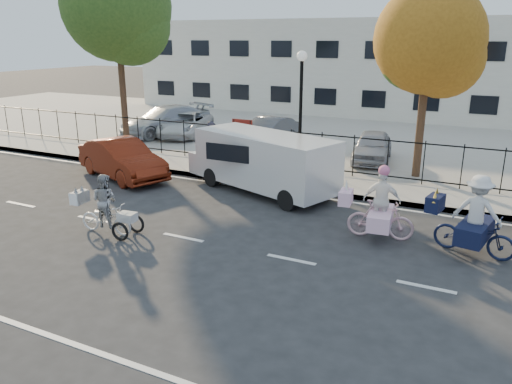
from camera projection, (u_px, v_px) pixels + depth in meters
The scene contains 21 objects.
ground at pixel (183, 238), 12.81m from camera, with size 120.00×120.00×0.00m, color #333334.
road_markings at pixel (183, 237), 12.81m from camera, with size 60.00×9.52×0.01m, color silver, non-canonical shape.
curb at pixel (267, 185), 17.11m from camera, with size 60.00×0.10×0.15m, color #A8A399.
sidewalk at pixel (279, 177), 18.01m from camera, with size 60.00×2.20×0.15m, color #A8A399.
parking_lot at pixel (349, 136), 25.63m from camera, with size 60.00×15.60×0.15m, color #A8A399.
iron_fence at pixel (291, 149), 18.70m from camera, with size 58.00×0.06×1.50m, color black, non-canonical shape.
building at pixel (393, 67), 33.32m from camera, with size 34.00×10.00×6.00m, color silver.
lamppost at pixel (301, 91), 17.49m from camera, with size 0.36×0.36×4.33m.
street_sign at pixel (242, 133), 18.99m from camera, with size 0.85×0.06×1.80m.
zebra_trike at pixel (106, 211), 12.93m from camera, with size 1.87×0.74×1.60m.
unicorn_bike at pixel (380, 212), 12.58m from camera, with size 1.94×1.36×1.93m.
bull_bike at pixel (474, 223), 11.63m from camera, with size 2.14×1.49×1.94m.
white_van at pixel (262, 160), 16.30m from camera, with size 5.89×3.40×1.94m.
red_sedan at pixel (122, 159), 18.05m from camera, with size 1.47×4.22×1.39m, color #631B0B.
pedestrian at pixel (212, 145), 18.79m from camera, with size 0.65×0.43×1.79m, color black.
lot_car_a at pixel (166, 120), 25.28m from camera, with size 2.02×4.98×1.44m, color #B0B4B8.
lot_car_b at pixel (186, 124), 25.05m from camera, with size 1.95×4.23×1.18m, color silver.
lot_car_c at pixel (267, 132), 22.67m from camera, with size 1.35×3.87×1.27m, color #4D5055.
lot_car_d at pixel (372, 146), 19.88m from camera, with size 1.42×3.53×1.20m, color #A2A3A9.
tree_west at pixel (120, 11), 21.05m from camera, with size 4.64×4.64×8.50m.
tree_mid at pixel (433, 45), 16.55m from camera, with size 3.66×3.64×6.68m.
Camera 1 is at (6.93, -9.82, 4.94)m, focal length 35.00 mm.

